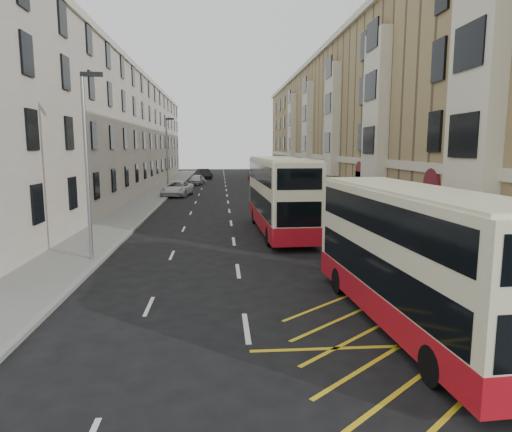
{
  "coord_description": "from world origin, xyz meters",
  "views": [
    {
      "loc": [
        -0.68,
        -8.17,
        5.01
      ],
      "look_at": [
        0.65,
        8.86,
        2.45
      ],
      "focal_mm": 32.0,
      "sensor_mm": 36.0,
      "label": 1
    }
  ],
  "objects": [
    {
      "name": "ground",
      "position": [
        0.0,
        0.0,
        0.0
      ],
      "size": [
        200.0,
        200.0,
        0.0
      ],
      "primitive_type": "plane",
      "color": "black",
      "rests_on": "ground"
    },
    {
      "name": "pavement_right",
      "position": [
        8.0,
        30.0,
        0.07
      ],
      "size": [
        4.0,
        120.0,
        0.15
      ],
      "primitive_type": "cube",
      "color": "slate",
      "rests_on": "ground"
    },
    {
      "name": "pavement_left",
      "position": [
        -7.5,
        30.0,
        0.07
      ],
      "size": [
        3.0,
        120.0,
        0.15
      ],
      "primitive_type": "cube",
      "color": "slate",
      "rests_on": "ground"
    },
    {
      "name": "kerb_right",
      "position": [
        6.0,
        30.0,
        0.07
      ],
      "size": [
        0.25,
        120.0,
        0.15
      ],
      "primitive_type": "cube",
      "color": "gray",
      "rests_on": "ground"
    },
    {
      "name": "kerb_left",
      "position": [
        -6.0,
        30.0,
        0.07
      ],
      "size": [
        0.25,
        120.0,
        0.15
      ],
      "primitive_type": "cube",
      "color": "gray",
      "rests_on": "ground"
    },
    {
      "name": "road_markings",
      "position": [
        0.0,
        45.0,
        0.01
      ],
      "size": [
        10.0,
        110.0,
        0.01
      ],
      "primitive_type": null,
      "color": "silver",
      "rests_on": "ground"
    },
    {
      "name": "terrace_right",
      "position": [
        14.88,
        45.38,
        7.52
      ],
      "size": [
        10.75,
        79.0,
        15.25
      ],
      "color": "#9A8559",
      "rests_on": "ground"
    },
    {
      "name": "terrace_left",
      "position": [
        -13.43,
        45.5,
        6.52
      ],
      "size": [
        9.18,
        79.0,
        13.25
      ],
      "color": "beige",
      "rests_on": "ground"
    },
    {
      "name": "guard_railing",
      "position": [
        6.25,
        5.75,
        0.86
      ],
      "size": [
        0.06,
        6.56,
        1.01
      ],
      "color": "#AF0110",
      "rests_on": "pavement_right"
    },
    {
      "name": "street_lamp_near",
      "position": [
        -6.35,
        12.0,
        4.64
      ],
      "size": [
        0.93,
        0.18,
        8.0
      ],
      "color": "gray",
      "rests_on": "pavement_left"
    },
    {
      "name": "street_lamp_far",
      "position": [
        -6.35,
        42.0,
        4.64
      ],
      "size": [
        0.93,
        0.18,
        8.0
      ],
      "color": "gray",
      "rests_on": "pavement_left"
    },
    {
      "name": "double_decker_front",
      "position": [
        4.58,
        3.77,
        2.0
      ],
      "size": [
        2.87,
        9.97,
        3.93
      ],
      "rotation": [
        0.0,
        0.0,
        0.06
      ],
      "color": "beige",
      "rests_on": "ground"
    },
    {
      "name": "double_decker_rear",
      "position": [
        2.81,
        18.29,
        2.25
      ],
      "size": [
        2.9,
        11.16,
        4.42
      ],
      "rotation": [
        0.0,
        0.0,
        0.03
      ],
      "color": "beige",
      "rests_on": "ground"
    },
    {
      "name": "white_van",
      "position": [
        -5.2,
        39.8,
        0.77
      ],
      "size": [
        3.42,
        5.91,
        1.55
      ],
      "primitive_type": "imported",
      "rotation": [
        0.0,
        0.0,
        -0.16
      ],
      "color": "silver",
      "rests_on": "ground"
    },
    {
      "name": "car_silver",
      "position": [
        -3.91,
        54.17,
        0.71
      ],
      "size": [
        2.35,
        4.4,
        1.42
      ],
      "primitive_type": "imported",
      "rotation": [
        0.0,
        0.0,
        -0.17
      ],
      "color": "#B6B9BE",
      "rests_on": "ground"
    },
    {
      "name": "car_dark",
      "position": [
        -3.37,
        66.59,
        0.8
      ],
      "size": [
        2.94,
        5.11,
        1.59
      ],
      "primitive_type": "imported",
      "rotation": [
        0.0,
        0.0,
        0.28
      ],
      "color": "black",
      "rests_on": "ground"
    },
    {
      "name": "car_red",
      "position": [
        5.08,
        63.6,
        0.72
      ],
      "size": [
        3.4,
        5.32,
        1.43
      ],
      "primitive_type": "imported",
      "rotation": [
        0.0,
        0.0,
        2.84
      ],
      "color": "#A80F28",
      "rests_on": "ground"
    }
  ]
}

